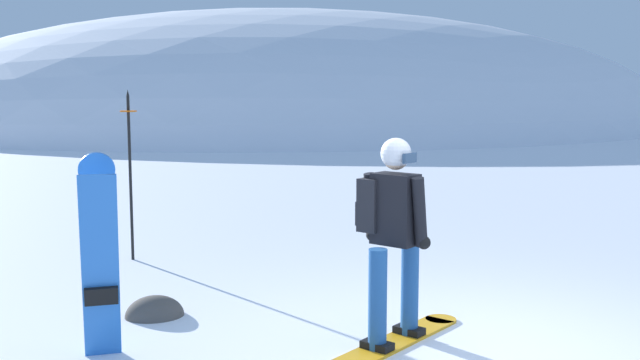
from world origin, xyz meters
name	(u,v)px	position (x,y,z in m)	size (l,w,h in m)	color
ground_plane	(467,360)	(0.00, 0.00, 0.00)	(300.00, 300.00, 0.00)	white
ridge_peak_main	(287,123)	(7.67, 36.90, 0.00)	(42.67, 38.41, 12.39)	white
ridge_peak_far	(473,110)	(28.96, 54.83, 0.00)	(26.55, 23.90, 9.67)	white
snowboarder_main	(392,235)	(-0.43, 0.53, 0.92)	(1.56, 1.17, 1.71)	orange
spare_snowboard	(100,257)	(-2.72, 0.80, 0.82)	(0.28, 0.39, 1.62)	blue
piste_marker_near	(130,164)	(-2.35, 4.25, 1.18)	(0.20, 0.20, 2.08)	black
rock_mid	(155,316)	(-2.26, 1.84, 0.00)	(0.54, 0.46, 0.38)	#4C4742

